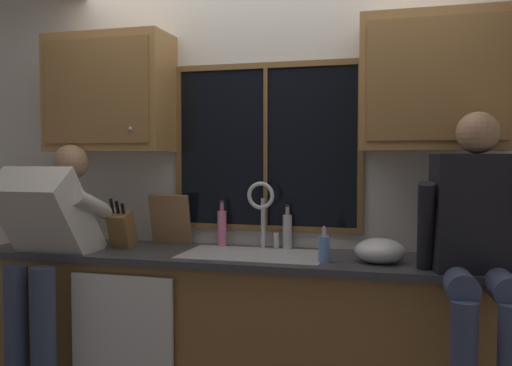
# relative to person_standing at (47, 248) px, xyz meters

# --- Properties ---
(back_wall) EXTENTS (5.62, 0.12, 2.55)m
(back_wall) POSITION_rel_person_standing_xyz_m (1.15, 0.66, 0.32)
(back_wall) COLOR silver
(back_wall) RESTS_ON floor
(window_glass) EXTENTS (1.10, 0.02, 0.95)m
(window_glass) POSITION_rel_person_standing_xyz_m (1.12, 0.60, 0.57)
(window_glass) COLOR black
(window_frame_top) EXTENTS (1.17, 0.02, 0.04)m
(window_frame_top) POSITION_rel_person_standing_xyz_m (1.12, 0.59, 1.06)
(window_frame_top) COLOR brown
(window_frame_bottom) EXTENTS (1.17, 0.02, 0.04)m
(window_frame_bottom) POSITION_rel_person_standing_xyz_m (1.12, 0.59, 0.08)
(window_frame_bottom) COLOR brown
(window_frame_left) EXTENTS (0.03, 0.02, 0.95)m
(window_frame_left) POSITION_rel_person_standing_xyz_m (0.55, 0.59, 0.57)
(window_frame_left) COLOR brown
(window_frame_right) EXTENTS (0.03, 0.02, 0.95)m
(window_frame_right) POSITION_rel_person_standing_xyz_m (1.69, 0.59, 0.57)
(window_frame_right) COLOR brown
(window_mullion_center) EXTENTS (0.02, 0.02, 0.95)m
(window_mullion_center) POSITION_rel_person_standing_xyz_m (1.12, 0.58, 0.57)
(window_mullion_center) COLOR brown
(lower_cabinet_run) EXTENTS (3.22, 0.58, 0.88)m
(lower_cabinet_run) POSITION_rel_person_standing_xyz_m (1.15, 0.31, -0.51)
(lower_cabinet_run) COLOR olive
(lower_cabinet_run) RESTS_ON floor
(countertop) EXTENTS (3.28, 0.62, 0.04)m
(countertop) POSITION_rel_person_standing_xyz_m (1.15, 0.29, -0.05)
(countertop) COLOR #38383D
(countertop) RESTS_ON lower_cabinet_run
(dishwasher_front) EXTENTS (0.60, 0.02, 0.74)m
(dishwasher_front) POSITION_rel_person_standing_xyz_m (0.46, -0.00, -0.50)
(dishwasher_front) COLOR white
(upper_cabinet_left) EXTENTS (0.77, 0.36, 0.72)m
(upper_cabinet_left) POSITION_rel_person_standing_xyz_m (0.16, 0.43, 0.91)
(upper_cabinet_left) COLOR #9E703D
(upper_cabinet_right) EXTENTS (0.77, 0.36, 0.72)m
(upper_cabinet_right) POSITION_rel_person_standing_xyz_m (2.09, 0.43, 0.91)
(upper_cabinet_right) COLOR #9E703D
(sink) EXTENTS (0.80, 0.46, 0.21)m
(sink) POSITION_rel_person_standing_xyz_m (1.12, 0.30, -0.13)
(sink) COLOR #B7B7BC
(sink) RESTS_ON lower_cabinet_run
(faucet) EXTENTS (0.18, 0.09, 0.40)m
(faucet) POSITION_rel_person_standing_xyz_m (1.13, 0.48, 0.22)
(faucet) COLOR silver
(faucet) RESTS_ON countertop
(person_standing) EXTENTS (0.53, 0.70, 1.54)m
(person_standing) POSITION_rel_person_standing_xyz_m (0.00, 0.00, 0.00)
(person_standing) COLOR #384260
(person_standing) RESTS_ON floor
(person_sitting_on_counter) EXTENTS (0.54, 0.63, 1.26)m
(person_sitting_on_counter) POSITION_rel_person_standing_xyz_m (2.27, 0.03, 0.15)
(person_sitting_on_counter) COLOR #384260
(person_sitting_on_counter) RESTS_ON countertop
(knife_block) EXTENTS (0.12, 0.18, 0.32)m
(knife_block) POSITION_rel_person_standing_xyz_m (0.30, 0.31, 0.07)
(knife_block) COLOR brown
(knife_block) RESTS_ON countertop
(cutting_board) EXTENTS (0.26, 0.09, 0.31)m
(cutting_board) POSITION_rel_person_standing_xyz_m (0.52, 0.52, 0.12)
(cutting_board) COLOR #997047
(cutting_board) RESTS_ON countertop
(mixing_bowl) EXTENTS (0.26, 0.26, 0.13)m
(mixing_bowl) POSITION_rel_person_standing_xyz_m (1.82, 0.25, 0.02)
(mixing_bowl) COLOR silver
(mixing_bowl) RESTS_ON countertop
(soap_dispenser) EXTENTS (0.06, 0.07, 0.19)m
(soap_dispenser) POSITION_rel_person_standing_xyz_m (1.54, 0.18, 0.04)
(soap_dispenser) COLOR #668CCC
(soap_dispenser) RESTS_ON countertop
(bottle_green_glass) EXTENTS (0.06, 0.06, 0.28)m
(bottle_green_glass) POSITION_rel_person_standing_xyz_m (0.86, 0.52, 0.08)
(bottle_green_glass) COLOR pink
(bottle_green_glass) RESTS_ON countertop
(bottle_tall_clear) EXTENTS (0.06, 0.06, 0.26)m
(bottle_tall_clear) POSITION_rel_person_standing_xyz_m (1.27, 0.54, 0.07)
(bottle_tall_clear) COLOR #B7B7BC
(bottle_tall_clear) RESTS_ON countertop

